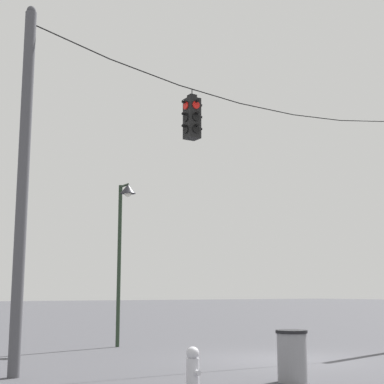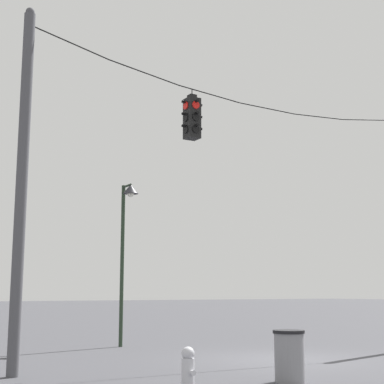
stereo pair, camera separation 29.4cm
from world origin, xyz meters
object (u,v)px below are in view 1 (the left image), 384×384
(utility_pole_left, at_px, (23,182))
(street_lamp, at_px, (124,224))
(trash_bin, at_px, (292,356))
(traffic_light_near_left_pole, at_px, (192,118))
(fire_hydrant, at_px, (193,369))

(utility_pole_left, bearing_deg, street_lamp, 45.27)
(utility_pole_left, height_order, street_lamp, utility_pole_left)
(utility_pole_left, distance_m, trash_bin, 6.44)
(trash_bin, bearing_deg, street_lamp, 87.65)
(trash_bin, bearing_deg, traffic_light_near_left_pole, 91.08)
(fire_hydrant, height_order, trash_bin, trash_bin)
(traffic_light_near_left_pole, xyz_separation_m, fire_hydrant, (-2.13, -3.37, -5.61))
(utility_pole_left, bearing_deg, fire_hydrant, -58.73)
(utility_pole_left, relative_size, traffic_light_near_left_pole, 6.07)
(traffic_light_near_left_pole, bearing_deg, street_lamp, 85.13)
(utility_pole_left, height_order, traffic_light_near_left_pole, utility_pole_left)
(street_lamp, height_order, trash_bin, street_lamp)
(utility_pole_left, xyz_separation_m, street_lamp, (4.58, 4.62, -0.16))
(street_lamp, height_order, fire_hydrant, street_lamp)
(street_lamp, bearing_deg, trash_bin, -92.35)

